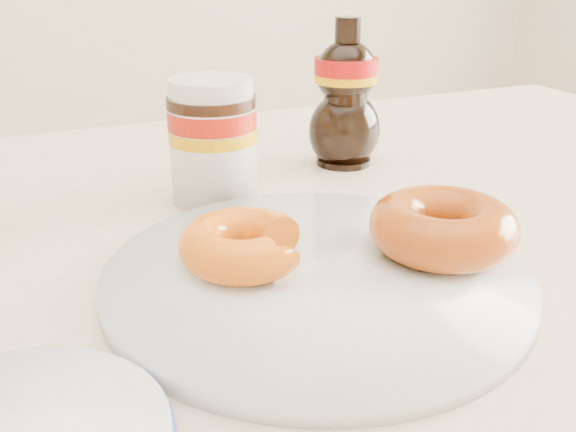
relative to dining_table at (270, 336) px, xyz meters
name	(u,v)px	position (x,y,z in m)	size (l,w,h in m)	color
dining_table	(270,336)	(0.00, 0.00, 0.00)	(1.40, 0.90, 0.75)	#FFE7C2
plate	(316,275)	(0.01, -0.07, 0.09)	(0.30, 0.30, 0.02)	white
donut_bitten	(243,244)	(-0.04, -0.05, 0.11)	(0.09, 0.09, 0.03)	#E0540C
donut_whole	(443,227)	(0.10, -0.08, 0.12)	(0.11, 0.11, 0.04)	#9D3F0A
nutella_jar	(213,136)	(-0.01, 0.12, 0.15)	(0.08, 0.08, 0.12)	white
syrup_bottle	(346,93)	(0.16, 0.17, 0.16)	(0.08, 0.07, 0.16)	black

